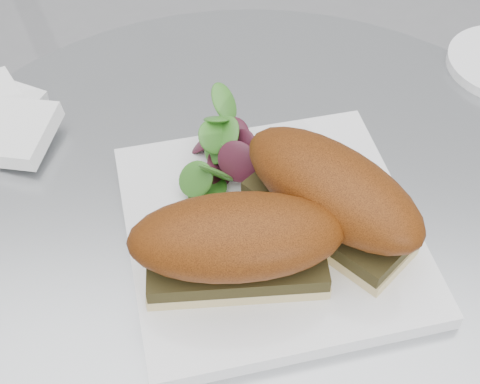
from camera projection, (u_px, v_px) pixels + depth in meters
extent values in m
cylinder|color=#A7ABAE|center=(255.00, 243.00, 0.60)|extent=(0.70, 0.70, 0.02)
cube|color=white|center=(270.00, 231.00, 0.58)|extent=(0.30, 0.30, 0.02)
cube|color=tan|center=(237.00, 270.00, 0.54)|extent=(0.15, 0.07, 0.01)
cube|color=black|center=(236.00, 260.00, 0.53)|extent=(0.15, 0.07, 0.01)
ellipsoid|color=#612A09|center=(236.00, 237.00, 0.51)|extent=(0.17, 0.09, 0.06)
cube|color=tan|center=(327.00, 222.00, 0.57)|extent=(0.15, 0.14, 0.01)
cube|color=black|center=(329.00, 212.00, 0.56)|extent=(0.15, 0.14, 0.01)
ellipsoid|color=#612A09|center=(333.00, 188.00, 0.54)|extent=(0.18, 0.17, 0.06)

